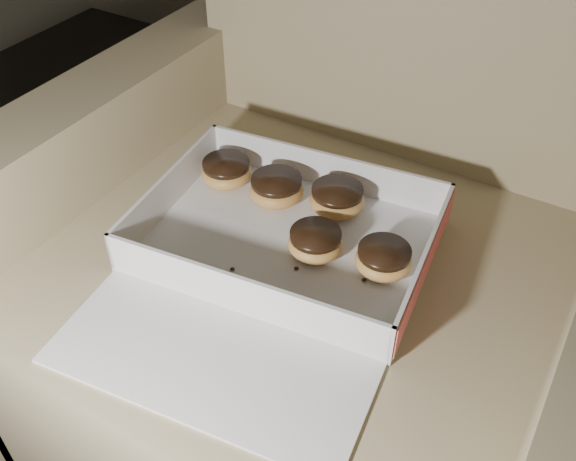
# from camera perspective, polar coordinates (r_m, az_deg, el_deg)

# --- Properties ---
(armchair) EXTENTS (0.98, 0.83, 1.03)m
(armchair) POSITION_cam_1_polar(r_m,az_deg,el_deg) (1.11, 3.59, -4.97)
(armchair) COLOR #9B8663
(armchair) RESTS_ON floor
(bakery_box) EXTENTS (0.47, 0.54, 0.07)m
(bakery_box) POSITION_cam_1_polar(r_m,az_deg,el_deg) (0.94, -0.91, -2.33)
(bakery_box) COLOR silver
(bakery_box) RESTS_ON armchair
(donut_a) EXTENTS (0.08, 0.08, 0.04)m
(donut_a) POSITION_cam_1_polar(r_m,az_deg,el_deg) (0.92, 8.49, -2.53)
(donut_a) COLOR #C08C43
(donut_a) RESTS_ON bakery_box
(donut_b) EXTENTS (0.08, 0.08, 0.04)m
(donut_b) POSITION_cam_1_polar(r_m,az_deg,el_deg) (1.08, -5.48, 5.26)
(donut_b) COLOR #C08C43
(donut_b) RESTS_ON bakery_box
(donut_c) EXTENTS (0.09, 0.09, 0.04)m
(donut_c) POSITION_cam_1_polar(r_m,az_deg,el_deg) (1.03, -1.04, 3.74)
(donut_c) COLOR #C08C43
(donut_c) RESTS_ON bakery_box
(donut_d) EXTENTS (0.08, 0.08, 0.04)m
(donut_d) POSITION_cam_1_polar(r_m,az_deg,el_deg) (0.94, 2.45, -1.04)
(donut_d) COLOR #C08C43
(donut_d) RESTS_ON bakery_box
(donut_e) EXTENTS (0.09, 0.09, 0.04)m
(donut_e) POSITION_cam_1_polar(r_m,az_deg,el_deg) (1.02, 4.38, 2.83)
(donut_e) COLOR #C08C43
(donut_e) RESTS_ON bakery_box
(crumb_a) EXTENTS (0.01, 0.01, 0.00)m
(crumb_a) POSITION_cam_1_polar(r_m,az_deg,el_deg) (0.91, 6.79, -4.39)
(crumb_a) COLOR black
(crumb_a) RESTS_ON bakery_box
(crumb_b) EXTENTS (0.01, 0.01, 0.00)m
(crumb_b) POSITION_cam_1_polar(r_m,az_deg,el_deg) (0.93, 1.86, -2.88)
(crumb_b) COLOR black
(crumb_b) RESTS_ON bakery_box
(crumb_c) EXTENTS (0.01, 0.01, 0.00)m
(crumb_c) POSITION_cam_1_polar(r_m,az_deg,el_deg) (0.97, -11.85, -1.98)
(crumb_c) COLOR black
(crumb_c) RESTS_ON bakery_box
(crumb_d) EXTENTS (0.01, 0.01, 0.00)m
(crumb_d) POSITION_cam_1_polar(r_m,az_deg,el_deg) (0.93, 0.75, -3.39)
(crumb_d) COLOR black
(crumb_d) RESTS_ON bakery_box
(crumb_e) EXTENTS (0.01, 0.01, 0.00)m
(crumb_e) POSITION_cam_1_polar(r_m,az_deg,el_deg) (0.93, -4.97, -3.43)
(crumb_e) COLOR black
(crumb_e) RESTS_ON bakery_box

